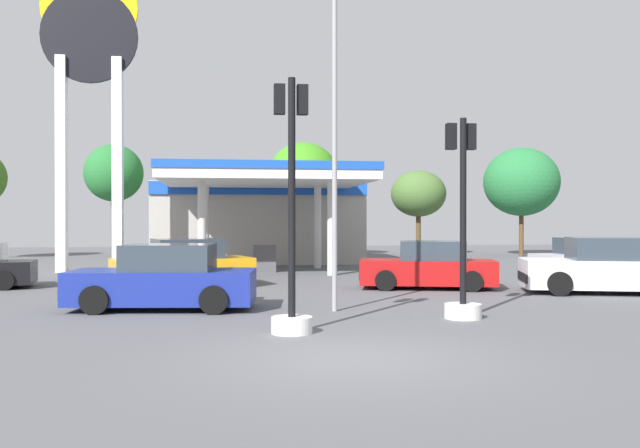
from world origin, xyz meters
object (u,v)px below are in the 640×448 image
station_pole_sign (90,74)px  tree_3 (303,174)px  traffic_signal_1 (462,255)px  car_5 (604,268)px  traffic_signal_0 (292,248)px  car_3 (591,260)px  tree_1 (114,173)px  car_2 (183,265)px  tree_5 (521,182)px  tree_4 (418,194)px  car_1 (428,267)px  corner_streetlamp (336,113)px  tree_2 (187,190)px  car_0 (164,280)px

station_pole_sign → tree_3: size_ratio=1.93×
traffic_signal_1 → station_pole_sign: bearing=125.9°
car_5 → traffic_signal_0: size_ratio=1.01×
car_3 → tree_1: (-19.62, 17.20, 4.13)m
car_2 → car_3: car_2 is taller
car_3 → tree_5: (4.02, 14.92, 3.69)m
car_2 → tree_3: size_ratio=0.70×
car_3 → tree_4: 17.27m
car_2 → tree_4: (12.88, 18.23, 3.01)m
car_1 → tree_1: (-12.66, 19.92, 4.13)m
traffic_signal_0 → corner_streetlamp: (1.29, 2.76, 3.02)m
traffic_signal_0 → tree_4: tree_4 is taller
car_1 → car_3: (6.95, 2.73, 0.00)m
traffic_signal_0 → tree_2: size_ratio=0.92×
car_1 → tree_2: (-8.56, 20.38, 3.22)m
car_1 → tree_5: tree_5 is taller
car_1 → traffic_signal_0: (-4.99, -7.72, 0.93)m
station_pole_sign → tree_5: (22.76, 9.21, -3.76)m
tree_3 → tree_4: tree_3 is taller
tree_1 → tree_2: size_ratio=1.23×
car_2 → corner_streetlamp: corner_streetlamp is taller
traffic_signal_1 → tree_4: 26.83m
station_pole_sign → car_3: bearing=-17.0°
car_1 → tree_4: tree_4 is taller
station_pole_sign → traffic_signal_0: (6.80, -16.17, -6.51)m
car_0 → traffic_signal_0: 4.76m
tree_3 → tree_2: bearing=165.2°
tree_1 → tree_4: bearing=-0.9°
tree_5 → tree_4: bearing=160.6°
car_5 → traffic_signal_0: traffic_signal_0 is taller
tree_2 → tree_3: (6.72, -1.77, 0.88)m
car_2 → tree_5: 24.92m
traffic_signal_0 → tree_3: 26.70m
car_3 → corner_streetlamp: 13.72m
station_pole_sign → car_5: bearing=-32.4°
car_2 → tree_2: (-0.99, 18.96, 3.19)m
tree_3 → car_1: bearing=-84.4°
car_0 → traffic_signal_0: size_ratio=0.94×
tree_3 → corner_streetlamp: (-1.86, -23.57, -0.14)m
car_2 → tree_4: tree_4 is taller
car_5 → corner_streetlamp: 9.71m
tree_3 → car_5: bearing=-72.4°
station_pole_sign → car_2: (4.21, -7.03, -7.42)m
station_pole_sign → car_1: 16.30m
station_pole_sign → car_2: 11.05m
car_0 → car_1: 8.64m
car_1 → tree_1: 23.97m
tree_3 → car_2: bearing=-108.4°
station_pole_sign → car_5: 20.86m
tree_2 → corner_streetlamp: 25.82m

